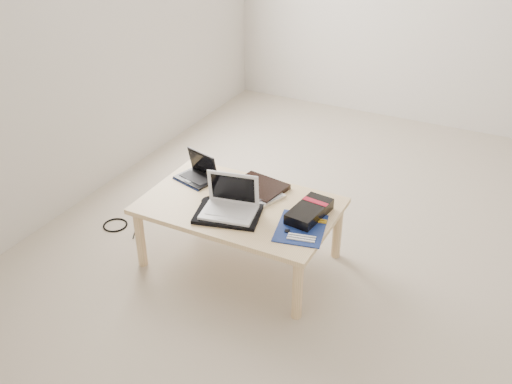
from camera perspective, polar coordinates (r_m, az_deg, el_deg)
The scene contains 13 objects.
ground at distance 3.75m, azimuth 11.78°, elevation -4.50°, with size 4.00×4.00×0.00m, color #B7A994.
coffee_table at distance 3.28m, azimuth -1.67°, elevation -1.90°, with size 1.10×0.70×0.40m.
book at distance 3.39m, azimuth 0.27°, elevation 0.45°, with size 0.33×0.29×0.03m.
netbook at distance 3.51m, azimuth -5.86°, elevation 1.84°, with size 0.27×0.23×0.17m.
tablet at distance 3.24m, azimuth -1.81°, elevation -1.29°, with size 0.33×0.29×0.01m.
remote at distance 3.27m, azimuth 1.41°, elevation -0.89°, with size 0.12×0.22×0.02m.
neoprene_sleeve at distance 3.15m, azimuth -2.81°, elevation -2.20°, with size 0.35×0.26×0.02m, color black.
white_laptop at distance 3.14m, azimuth -2.59°, elevation -1.21°, with size 0.33×0.26×0.21m.
motherboard at distance 3.05m, azimuth 4.54°, elevation -3.63°, with size 0.31×0.36×0.01m.
gpu_box at distance 3.14m, azimuth 5.35°, elevation -1.97°, with size 0.19×0.32×0.07m.
cable_coil at distance 3.28m, azimuth -4.61°, elevation -0.90°, with size 0.10×0.10×0.01m, color black.
floor_cable_coil at distance 3.89m, azimuth -13.90°, elevation -3.23°, with size 0.16×0.16×0.01m, color black.
floor_cable_trail at distance 3.87m, azimuth -11.81°, elevation -3.18°, with size 0.01×0.01×0.33m, color black.
Camera 1 is at (0.68, -3.02, 2.11)m, focal length 40.00 mm.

